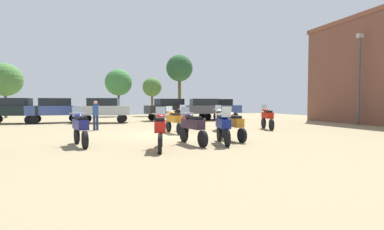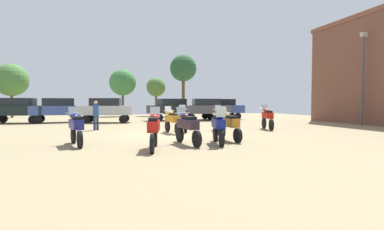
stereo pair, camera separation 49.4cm
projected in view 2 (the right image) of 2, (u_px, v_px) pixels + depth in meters
The scene contains 22 objects.
ground_plane at pixel (168, 134), 14.97m from camera, with size 44.00×52.00×0.02m.
motorcycle_1 at pixel (219, 118), 16.73m from camera, with size 0.82×2.10×1.49m.
motorcycle_2 at pixel (229, 124), 12.27m from camera, with size 0.62×2.16×1.44m.
motorcycle_3 at pixel (184, 118), 16.28m from camera, with size 0.65×2.27×1.50m.
motorcycle_5 at pixel (187, 126), 11.12m from camera, with size 0.68×2.23×1.46m.
motorcycle_6 at pixel (76, 127), 10.83m from camera, with size 0.77×2.05×1.47m.
motorcycle_7 at pixel (218, 126), 11.23m from camera, with size 0.72×2.12×1.47m.
motorcycle_9 at pixel (172, 120), 15.31m from camera, with size 0.65×2.19×1.44m.
motorcycle_10 at pixel (154, 129), 9.91m from camera, with size 0.74×2.19×1.48m.
motorcycle_12 at pixel (267, 117), 17.41m from camera, with size 0.77×2.17×1.51m.
car_1 at pixel (172, 108), 26.50m from camera, with size 4.55×2.54×2.00m.
car_2 at pixel (206, 108), 26.43m from camera, with size 4.46×2.24×2.00m.
car_3 at pixel (106, 108), 23.51m from camera, with size 4.56×2.56×2.00m.
car_4 at pixel (17, 109), 22.88m from camera, with size 4.54×2.51×2.00m.
car_5 at pixel (221, 107), 28.48m from camera, with size 4.37×1.98×2.00m.
car_6 at pixel (58, 108), 23.65m from camera, with size 4.57×2.63×2.00m.
person_1 at pixel (96, 113), 17.04m from camera, with size 0.40×0.40×1.74m.
tree_1 at pixel (123, 83), 35.08m from camera, with size 3.22×3.22×5.74m.
tree_2 at pixel (183, 69), 35.77m from camera, with size 3.31×3.31×7.62m.
tree_4 at pixel (11, 80), 31.20m from camera, with size 3.53×3.53×5.88m.
tree_5 at pixel (156, 87), 35.87m from camera, with size 2.38×2.38×4.79m.
lamp_post at pixel (363, 74), 20.41m from camera, with size 0.44×0.24×6.61m.
Camera 2 is at (-2.90, -14.68, 1.63)m, focal length 26.83 mm.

